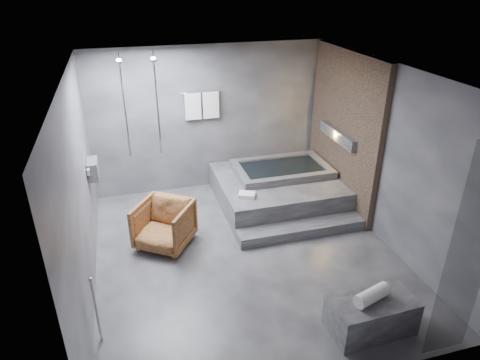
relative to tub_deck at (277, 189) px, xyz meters
name	(u,v)px	position (x,y,z in m)	size (l,w,h in m)	color
room	(268,142)	(-0.65, -1.21, 1.48)	(5.00, 5.04, 2.82)	#2F2F32
tub_deck	(277,189)	(0.00, 0.00, 0.00)	(2.20, 2.00, 0.50)	#343437
tub_step	(301,229)	(0.00, -1.18, -0.16)	(2.20, 0.36, 0.18)	#343437
concrete_bench	(371,314)	(-0.02, -3.36, -0.02)	(1.01, 0.56, 0.46)	#333335
driftwood_chair	(164,225)	(-2.22, -0.87, 0.12)	(0.79, 0.82, 0.74)	#4C2913
rolled_towel	(372,295)	(-0.07, -3.37, 0.29)	(0.17, 0.17, 0.47)	white
deck_towel	(247,195)	(-0.77, -0.56, 0.29)	(0.28, 0.20, 0.07)	silver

